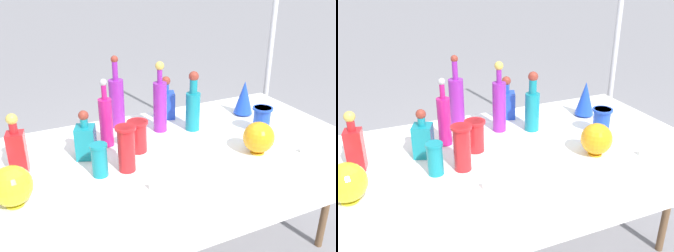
% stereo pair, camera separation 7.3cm
% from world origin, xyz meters
% --- Properties ---
extents(ground_plane, '(40.00, 40.00, 0.00)m').
position_xyz_m(ground_plane, '(0.00, 0.00, 0.00)').
color(ground_plane, gray).
extents(display_table, '(1.99, 0.93, 0.76)m').
position_xyz_m(display_table, '(0.00, -0.04, 0.70)').
color(display_table, white).
rests_on(display_table, ground).
extents(tall_bottle_0, '(0.09, 0.09, 0.43)m').
position_xyz_m(tall_bottle_0, '(-0.17, 0.34, 0.92)').
color(tall_bottle_0, purple).
rests_on(tall_bottle_0, display_table).
extents(tall_bottle_1, '(0.07, 0.07, 0.37)m').
position_xyz_m(tall_bottle_1, '(-0.30, 0.12, 0.90)').
color(tall_bottle_1, '#C61972').
rests_on(tall_bottle_1, display_table).
extents(tall_bottle_2, '(0.08, 0.08, 0.41)m').
position_xyz_m(tall_bottle_2, '(0.03, 0.17, 0.93)').
color(tall_bottle_2, purple).
rests_on(tall_bottle_2, display_table).
extents(tall_bottle_3, '(0.08, 0.08, 0.35)m').
position_xyz_m(tall_bottle_3, '(0.21, 0.10, 0.90)').
color(tall_bottle_3, teal).
rests_on(tall_bottle_3, display_table).
extents(square_decanter_0, '(0.09, 0.09, 0.29)m').
position_xyz_m(square_decanter_0, '(-0.75, 0.03, 0.88)').
color(square_decanter_0, red).
rests_on(square_decanter_0, display_table).
extents(square_decanter_1, '(0.12, 0.12, 0.25)m').
position_xyz_m(square_decanter_1, '(-0.44, 0.03, 0.86)').
color(square_decanter_1, teal).
rests_on(square_decanter_1, display_table).
extents(square_decanter_2, '(0.13, 0.13, 0.27)m').
position_xyz_m(square_decanter_2, '(0.15, 0.34, 0.86)').
color(square_decanter_2, blue).
rests_on(square_decanter_2, display_table).
extents(slender_vase_0, '(0.11, 0.11, 0.15)m').
position_xyz_m(slender_vase_0, '(0.54, -0.10, 0.84)').
color(slender_vase_0, blue).
rests_on(slender_vase_0, display_table).
extents(slender_vase_1, '(0.10, 0.10, 0.22)m').
position_xyz_m(slender_vase_1, '(-0.30, -0.18, 0.88)').
color(slender_vase_1, red).
rests_on(slender_vase_1, display_table).
extents(slender_vase_2, '(0.08, 0.08, 0.16)m').
position_xyz_m(slender_vase_2, '(-0.42, -0.17, 0.84)').
color(slender_vase_2, teal).
rests_on(slender_vase_2, display_table).
extents(slender_vase_3, '(0.11, 0.11, 0.17)m').
position_xyz_m(slender_vase_3, '(-0.18, -0.02, 0.85)').
color(slender_vase_3, red).
rests_on(slender_vase_3, display_table).
extents(fluted_vase_0, '(0.12, 0.12, 0.22)m').
position_xyz_m(fluted_vase_0, '(0.61, 0.17, 0.87)').
color(fluted_vase_0, blue).
rests_on(fluted_vase_0, display_table).
extents(round_bowl_0, '(0.16, 0.16, 0.17)m').
position_xyz_m(round_bowl_0, '(-0.80, -0.24, 0.85)').
color(round_bowl_0, yellow).
rests_on(round_bowl_0, display_table).
extents(round_bowl_1, '(0.16, 0.16, 0.17)m').
position_xyz_m(round_bowl_1, '(0.36, -0.30, 0.85)').
color(round_bowl_1, orange).
rests_on(round_bowl_1, display_table).
extents(price_tag_left, '(0.05, 0.03, 0.04)m').
position_xyz_m(price_tag_left, '(-0.25, -0.38, 0.78)').
color(price_tag_left, white).
rests_on(price_tag_left, display_table).
extents(price_tag_center, '(0.06, 0.03, 0.04)m').
position_xyz_m(price_tag_center, '(0.59, -0.41, 0.78)').
color(price_tag_center, white).
rests_on(price_tag_center, display_table).
extents(cardboard_box_behind_left, '(0.46, 0.50, 0.44)m').
position_xyz_m(cardboard_box_behind_left, '(0.11, 1.04, 0.18)').
color(cardboard_box_behind_left, tan).
rests_on(cardboard_box_behind_left, ground).
extents(canopy_pole, '(0.18, 0.18, 2.53)m').
position_xyz_m(canopy_pole, '(1.22, 0.67, 1.01)').
color(canopy_pole, silver).
rests_on(canopy_pole, ground).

